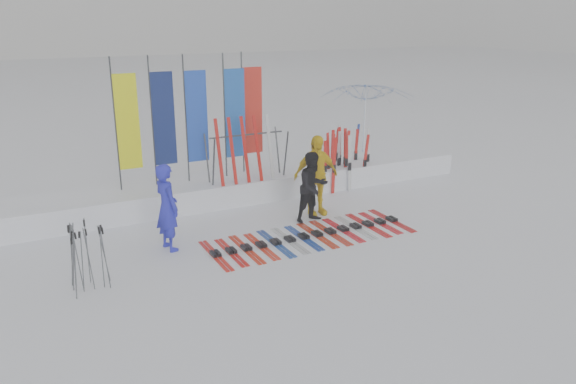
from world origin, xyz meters
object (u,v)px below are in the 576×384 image
person_black (313,187)px  tent_canopy (366,123)px  person_blue (167,207)px  ski_row (311,235)px  ski_rack (247,150)px  person_yellow (316,175)px

person_black → tent_canopy: tent_canopy is taller
person_blue → tent_canopy: bearing=-75.1°
person_black → ski_row: (-0.55, -0.87, -0.81)m
person_black → ski_rack: size_ratio=0.83×
person_blue → person_yellow: (3.80, 0.47, 0.07)m
person_black → ski_rack: bearing=102.3°
tent_canopy → ski_rack: (-4.95, -1.80, 0.03)m
person_black → person_yellow: size_ratio=0.85×
person_blue → ski_rack: size_ratio=0.91×
ski_row → person_yellow: bearing=56.3°
person_blue → tent_canopy: size_ratio=0.61×
tent_canopy → ski_rack: 5.27m
tent_canopy → person_yellow: bearing=-137.9°
person_yellow → ski_rack: person_yellow is taller
person_black → ski_rack: ski_rack is taller
person_blue → person_yellow: 3.83m
ski_rack → person_blue: bearing=-141.5°
person_blue → person_black: (3.51, 0.08, -0.08)m
tent_canopy → person_blue: bearing=-152.6°
ski_row → tent_canopy: bearing=45.3°
tent_canopy → ski_row: 6.83m
person_blue → person_black: 3.51m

